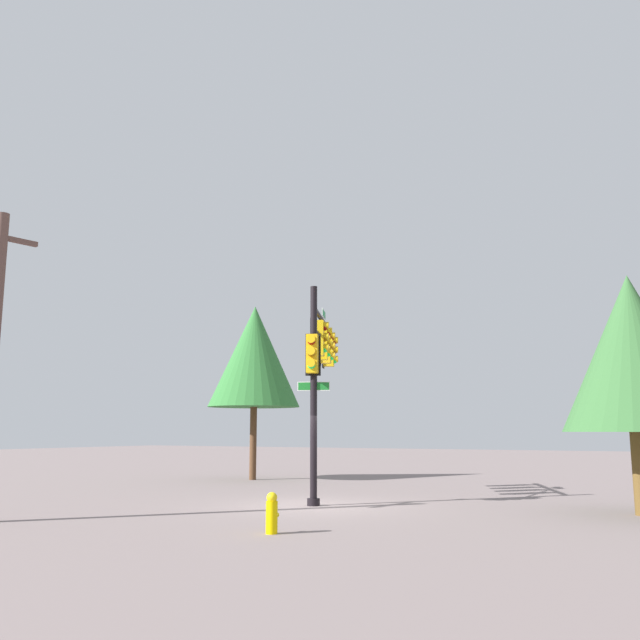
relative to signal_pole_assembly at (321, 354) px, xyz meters
The scene contains 5 objects.
ground_plane 4.80m from the signal_pole_assembly, 158.76° to the right, with size 120.00×120.00×0.00m, color gray.
signal_pole_assembly is the anchor object (origin of this frame).
fire_hydrant 8.16m from the signal_pole_assembly, 160.03° to the right, with size 0.33×0.24×0.83m.
tree_near 8.96m from the signal_pole_assembly, 88.10° to the right, with size 3.66×3.66×6.11m.
tree_mid 9.01m from the signal_pole_assembly, 47.32° to the left, with size 4.02×4.02×7.58m.
Camera 1 is at (-17.10, -9.39, 2.07)m, focal length 37.93 mm.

